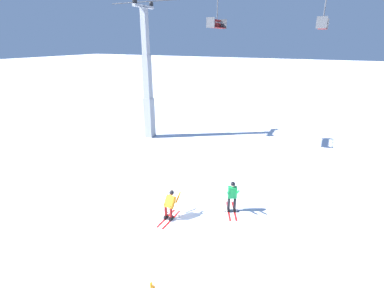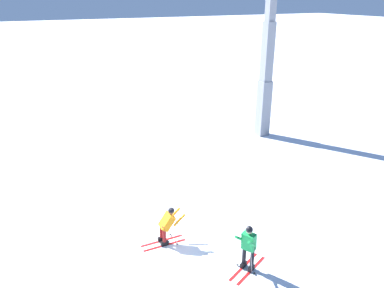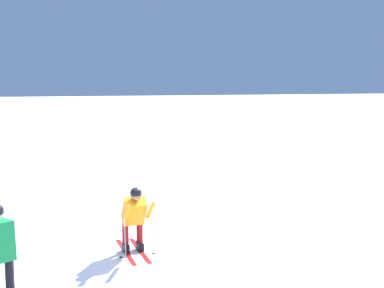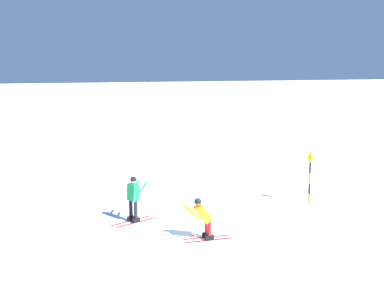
% 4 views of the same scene
% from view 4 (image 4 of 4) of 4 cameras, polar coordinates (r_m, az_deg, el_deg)
% --- Properties ---
extents(ground_plane, '(260.00, 260.00, 0.00)m').
position_cam_4_polar(ground_plane, '(16.35, 0.34, -10.94)').
color(ground_plane, white).
extents(skier_carving_main, '(0.71, 1.63, 1.52)m').
position_cam_4_polar(skier_carving_main, '(16.29, 1.22, -8.09)').
color(skier_carving_main, red).
rests_on(skier_carving_main, ground_plane).
extents(trail_marker_pole, '(0.07, 0.28, 2.15)m').
position_cam_4_polar(trail_marker_pole, '(20.66, 13.13, -3.55)').
color(trail_marker_pole, orange).
rests_on(trail_marker_pole, ground_plane).
extents(skier_distant_uphill, '(1.08, 1.69, 1.67)m').
position_cam_4_polar(skier_distant_uphill, '(18.13, -6.59, -5.82)').
color(skier_distant_uphill, red).
rests_on(skier_distant_uphill, ground_plane).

